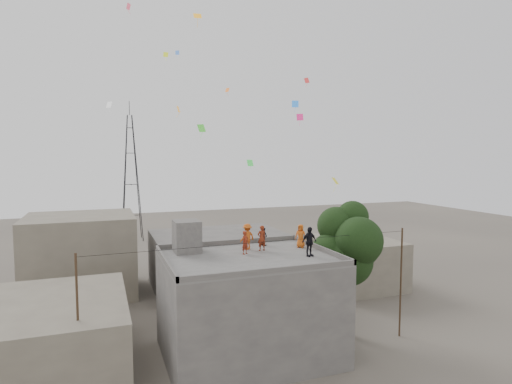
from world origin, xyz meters
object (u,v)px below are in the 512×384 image
at_px(tree, 348,246).
at_px(person_red_adult, 262,238).
at_px(stair_head_box, 187,236).
at_px(transmission_tower, 131,178).
at_px(person_dark_adult, 309,242).

xyz_separation_m(tree, person_red_adult, (-6.00, 0.69, 0.81)).
distance_m(stair_head_box, transmission_tower, 37.46).
xyz_separation_m(transmission_tower, person_red_adult, (5.37, -38.72, -2.15)).
height_order(stair_head_box, person_dark_adult, stair_head_box).
bearing_deg(tree, stair_head_box, 169.26).
bearing_deg(stair_head_box, person_red_adult, -16.07).
distance_m(tree, person_red_adult, 6.09).
xyz_separation_m(stair_head_box, transmission_tower, (-0.80, 37.40, 1.97)).
relative_size(stair_head_box, tree, 0.22).
bearing_deg(person_red_adult, stair_head_box, -25.02).
bearing_deg(tree, transmission_tower, 106.09).
height_order(tree, person_red_adult, tree).
height_order(stair_head_box, tree, tree).
distance_m(tree, transmission_tower, 41.12).
bearing_deg(person_dark_adult, transmission_tower, 87.88).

